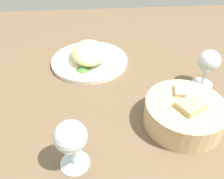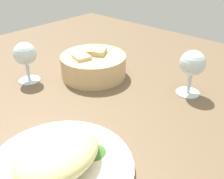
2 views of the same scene
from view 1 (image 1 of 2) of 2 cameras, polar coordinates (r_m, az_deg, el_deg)
name	(u,v)px [view 1 (image 1 of 2)]	position (r cm, az deg, el deg)	size (l,w,h in cm)	color
ground_plane	(127,91)	(69.36, 3.91, -0.33)	(140.00, 140.00, 2.00)	brown
plate	(90,61)	(80.62, -5.68, 7.25)	(26.53, 26.53, 1.40)	white
omelette	(89,52)	(78.93, -5.83, 9.32)	(16.10, 12.07, 5.29)	beige
lettuce_garnish	(83,67)	(74.45, -7.29, 5.59)	(4.72, 4.72, 1.71)	#488037
bread_basket	(184,113)	(58.52, 17.70, -5.62)	(19.40, 19.40, 8.03)	#D3B27F
wine_glass_near	(71,139)	(45.04, -10.34, -12.22)	(6.62, 6.62, 12.22)	silver
wine_glass_far	(208,63)	(71.57, 23.12, 6.26)	(6.44, 6.44, 11.71)	silver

